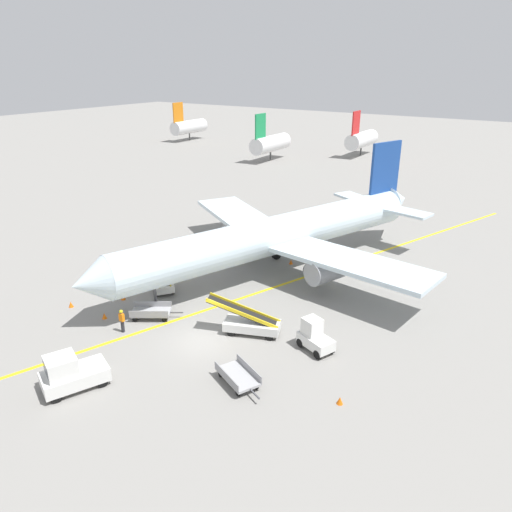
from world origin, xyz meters
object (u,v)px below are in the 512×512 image
Objects in this scene: airliner at (280,234)px; belt_loader_aft_hold at (161,279)px; safety_cone_tail_area at (104,316)px; baggage_cart_empty_trailing at (238,376)px; baggage_tug_near_wing at (314,336)px; safety_cone_wingtip_left at (340,400)px; baggage_cart_loaded at (151,312)px; safety_cone_nose_right at (291,262)px; pushback_tug at (70,373)px; belt_loader_forward_hold at (250,323)px; safety_cone_wingtip_right at (123,297)px; ground_crew_marshaller at (122,320)px; safety_cone_nose_left at (71,304)px.

belt_loader_aft_hold is (-6.29, -8.46, -2.64)m from airliner.
baggage_cart_empty_trailing is at bearing -3.75° from safety_cone_tail_area.
safety_cone_wingtip_left is (3.69, -4.10, -0.71)m from baggage_tug_near_wing.
baggage_cart_loaded is (2.99, -4.13, -0.31)m from belt_loader_aft_hold.
safety_cone_nose_right is (6.45, 10.27, -0.56)m from belt_loader_aft_hold.
baggage_cart_loaded is (-11.77, -2.84, -0.46)m from baggage_tug_near_wing.
pushback_tug is 9.48m from baggage_cart_empty_trailing.
safety_cone_wingtip_right is at bearing -173.16° from belt_loader_forward_hold.
belt_loader_forward_hold reaches higher than baggage_cart_empty_trailing.
safety_cone_wingtip_left is (15.66, 1.26, -0.69)m from ground_crew_marshaller.
safety_cone_nose_left and safety_cone_wingtip_right have the same top height.
baggage_tug_near_wing is at bearing 70.35° from baggage_cart_empty_trailing.
airliner is at bearing 75.29° from baggage_cart_loaded.
baggage_tug_near_wing is at bearing -54.30° from safety_cone_nose_right.
belt_loader_forward_hold and belt_loader_aft_hold have the same top height.
safety_cone_tail_area is at bearing -110.78° from safety_cone_nose_right.
ground_crew_marshaller is (-3.51, -15.11, -2.51)m from airliner.
belt_loader_forward_hold is 12.77m from safety_cone_nose_right.
ground_crew_marshaller is (-2.34, 5.90, -0.08)m from pushback_tug.
belt_loader_aft_hold is at bearing 169.29° from belt_loader_forward_hold.
baggage_cart_loaded is at bearing -54.11° from belt_loader_aft_hold.
baggage_cart_loaded is at bearing -104.71° from airliner.
safety_cone_wingtip_left is at bearing -6.25° from safety_cone_wingtip_right.
safety_cone_nose_right is (-3.75, 12.20, -0.56)m from belt_loader_forward_hold.
ground_crew_marshaller is 6.13m from safety_cone_nose_left.
safety_cone_nose_left is (-9.59, -14.79, -3.20)m from airliner.
belt_loader_forward_hold is at bearing -171.95° from baggage_tug_near_wing.
pushback_tug is at bearing -115.50° from belt_loader_forward_hold.
safety_cone_wingtip_left is (11.99, -15.66, 0.00)m from safety_cone_nose_right.
ground_crew_marshaller reaches higher than baggage_cart_empty_trailing.
baggage_cart_empty_trailing reaches higher than safety_cone_nose_right.
airliner is 10.87m from belt_loader_aft_hold.
airliner is 13.15m from baggage_tug_near_wing.
baggage_tug_near_wing is 0.53× the size of belt_loader_forward_hold.
safety_cone_nose_left is 19.25m from safety_cone_nose_right.
safety_cone_wingtip_left is at bearing 4.60° from ground_crew_marshaller.
safety_cone_nose_left is (-16.04, 0.61, -0.25)m from baggage_cart_empty_trailing.
safety_cone_wingtip_right and safety_cone_tail_area have the same top height.
belt_loader_aft_hold is at bearing 112.22° from pushback_tug.
ground_crew_marshaller is 3.86× the size of safety_cone_tail_area.
belt_loader_aft_hold is at bearing 163.71° from safety_cone_wingtip_left.
belt_loader_aft_hold is at bearing 92.19° from safety_cone_tail_area.
belt_loader_forward_hold is (3.91, -10.39, -2.64)m from airliner.
baggage_cart_empty_trailing is at bearing -16.04° from baggage_cart_loaded.
airliner is at bearing 130.96° from baggage_tug_near_wing.
safety_cone_nose_left is 3.54m from safety_cone_tail_area.
baggage_tug_near_wing is 1.59× the size of ground_crew_marshaller.
safety_cone_nose_left is at bearing -161.96° from belt_loader_forward_hold.
baggage_tug_near_wing is at bearing 24.14° from ground_crew_marshaller.
safety_cone_nose_right and safety_cone_wingtip_left have the same top height.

